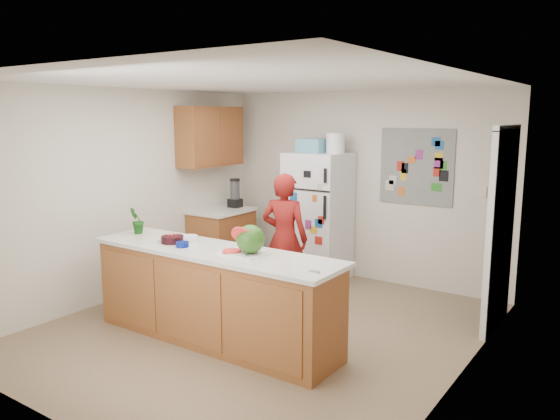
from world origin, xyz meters
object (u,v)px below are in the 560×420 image
Objects in this scene: person at (285,239)px; refrigerator at (318,216)px; watermelon at (250,239)px; cherry_bowl at (172,239)px.

refrigerator is at bearing -92.95° from person.
person is 5.76× the size of watermelon.
watermelon is 1.19× the size of cherry_bowl.
refrigerator is 2.43m from cherry_bowl.
refrigerator reaches higher than watermelon.
person is at bearing 110.95° from watermelon.
person is at bearing -80.34° from refrigerator.
cherry_bowl is (-0.44, -1.35, 0.19)m from person.
watermelon is 0.94m from cherry_bowl.
person is (0.18, -1.06, -0.08)m from refrigerator.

